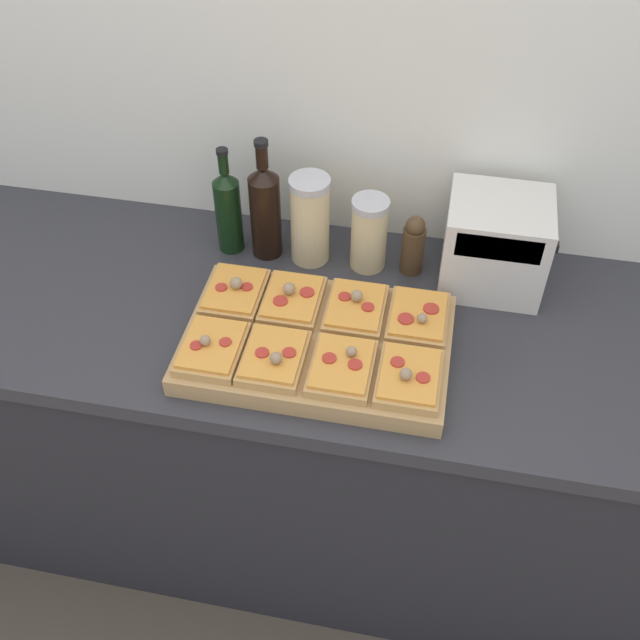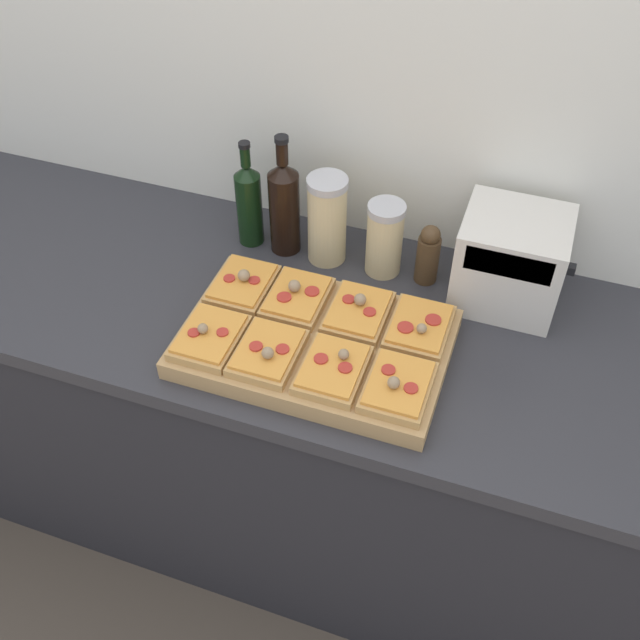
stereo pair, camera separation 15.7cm
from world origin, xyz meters
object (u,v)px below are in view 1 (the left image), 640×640
object	(u,v)px
cutting_board	(317,344)
pepper_mill	(413,245)
wine_bottle	(265,209)
grain_jar_short	(369,233)
toaster_oven	(495,244)
grain_jar_tall	(310,220)
olive_oil_bottle	(228,209)

from	to	relation	value
cutting_board	pepper_mill	bearing A→B (deg)	61.10
wine_bottle	grain_jar_short	distance (m)	0.25
cutting_board	grain_jar_short	world-z (taller)	grain_jar_short
cutting_board	toaster_oven	world-z (taller)	toaster_oven
grain_jar_tall	pepper_mill	world-z (taller)	grain_jar_tall
cutting_board	wine_bottle	size ratio (longest dim) A/B	1.79
olive_oil_bottle	toaster_oven	xyz separation A→B (m)	(0.62, -0.00, -0.00)
cutting_board	pepper_mill	xyz separation A→B (m)	(0.17, 0.30, 0.05)
olive_oil_bottle	wine_bottle	distance (m)	0.09
wine_bottle	grain_jar_tall	bearing A→B (deg)	0.00
grain_jar_short	toaster_oven	xyz separation A→B (m)	(0.29, -0.00, 0.02)
grain_jar_short	wine_bottle	bearing A→B (deg)	180.00
olive_oil_bottle	grain_jar_short	size ratio (longest dim) A/B	1.49
wine_bottle	grain_jar_tall	world-z (taller)	wine_bottle
cutting_board	wine_bottle	world-z (taller)	wine_bottle
pepper_mill	grain_jar_tall	bearing A→B (deg)	180.00
pepper_mill	toaster_oven	xyz separation A→B (m)	(0.18, -0.00, 0.03)
wine_bottle	grain_jar_tall	xyz separation A→B (m)	(0.11, 0.00, -0.01)
pepper_mill	toaster_oven	size ratio (longest dim) A/B	0.61
grain_jar_short	pepper_mill	bearing A→B (deg)	0.00
grain_jar_short	pepper_mill	xyz separation A→B (m)	(0.10, 0.00, -0.02)
wine_bottle	toaster_oven	bearing A→B (deg)	-0.09
grain_jar_tall	toaster_oven	bearing A→B (deg)	-0.11
wine_bottle	grain_jar_tall	size ratio (longest dim) A/B	1.38
grain_jar_tall	toaster_oven	size ratio (longest dim) A/B	0.90
wine_bottle	grain_jar_short	bearing A→B (deg)	0.00
toaster_oven	pepper_mill	bearing A→B (deg)	179.73
toaster_oven	wine_bottle	bearing A→B (deg)	179.91
wine_bottle	pepper_mill	world-z (taller)	wine_bottle
cutting_board	grain_jar_tall	distance (m)	0.32
cutting_board	olive_oil_bottle	world-z (taller)	olive_oil_bottle
grain_jar_tall	toaster_oven	xyz separation A→B (m)	(0.43, -0.00, -0.00)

